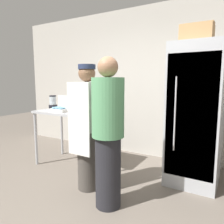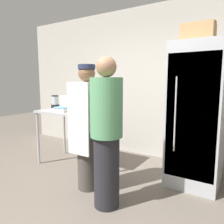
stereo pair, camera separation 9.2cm
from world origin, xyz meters
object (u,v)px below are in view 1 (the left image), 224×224
refrigerator (196,115)px  person_baker (87,126)px  donut_box (60,109)px  person_customer (108,133)px  binder_stack (89,109)px  cardboard_storage_box (197,33)px  blender_pitcher (53,103)px

refrigerator → person_baker: size_ratio=1.18×
donut_box → person_customer: bearing=-25.0°
binder_stack → cardboard_storage_box: bearing=9.5°
binder_stack → cardboard_storage_box: 1.89m
donut_box → cardboard_storage_box: size_ratio=0.71×
cardboard_storage_box → refrigerator: bearing=70.7°
refrigerator → person_customer: (-0.71, -1.14, -0.10)m
donut_box → person_baker: 0.93m
refrigerator → person_baker: bearing=-141.2°
donut_box → blender_pitcher: donut_box is taller
refrigerator → blender_pitcher: (-2.33, -0.37, 0.08)m
refrigerator → person_customer: size_ratio=1.14×
refrigerator → binder_stack: 1.61m
binder_stack → person_baker: person_baker is taller
refrigerator → person_customer: 1.35m
binder_stack → person_customer: person_customer is taller
binder_stack → cardboard_storage_box: (1.55, 0.26, 1.06)m
binder_stack → person_customer: 1.19m
cardboard_storage_box → person_baker: 1.84m
donut_box → cardboard_storage_box: (1.97, 0.47, 1.05)m
person_baker → cardboard_storage_box: bearing=37.1°
refrigerator → donut_box: size_ratio=6.66×
cardboard_storage_box → person_customer: 1.73m
refrigerator → binder_stack: size_ratio=6.04×
blender_pitcher → person_baker: person_baker is taller
donut_box → refrigerator: bearing=15.3°
refrigerator → blender_pitcher: refrigerator is taller
blender_pitcher → person_baker: (1.17, -0.55, -0.19)m
donut_box → person_customer: person_customer is taller
refrigerator → donut_box: refrigerator is taller
donut_box → binder_stack: (0.42, 0.21, -0.01)m
donut_box → person_baker: person_baker is taller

